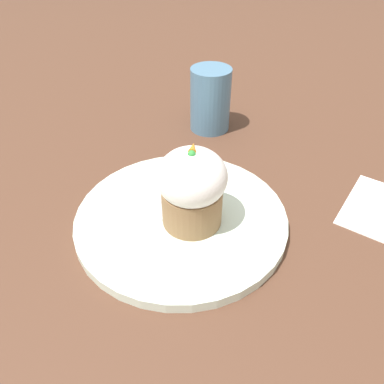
# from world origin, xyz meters

# --- Properties ---
(ground_plane) EXTENTS (4.00, 4.00, 0.00)m
(ground_plane) POSITION_xyz_m (0.00, 0.00, 0.00)
(ground_plane) COLOR #513323
(dessert_plate) EXTENTS (0.26, 0.26, 0.01)m
(dessert_plate) POSITION_xyz_m (0.00, 0.00, 0.01)
(dessert_plate) COLOR silver
(dessert_plate) RESTS_ON ground_plane
(carrot_cake) EXTENTS (0.08, 0.08, 0.10)m
(carrot_cake) POSITION_xyz_m (-0.01, -0.01, 0.06)
(carrot_cake) COLOR olive
(carrot_cake) RESTS_ON dessert_plate
(spoon) EXTENTS (0.11, 0.09, 0.01)m
(spoon) POSITION_xyz_m (0.01, 0.02, 0.02)
(spoon) COLOR #B7B7BC
(spoon) RESTS_ON dessert_plate
(coffee_cup) EXTENTS (0.09, 0.07, 0.11)m
(coffee_cup) POSITION_xyz_m (0.25, -0.02, 0.05)
(coffee_cup) COLOR teal
(coffee_cup) RESTS_ON ground_plane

